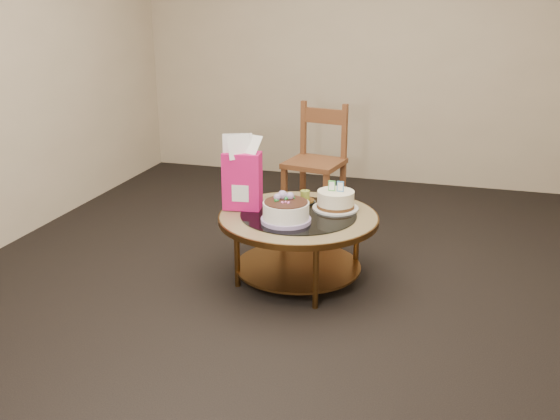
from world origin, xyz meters
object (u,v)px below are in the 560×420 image
(dining_chair, at_px, (316,161))
(gift_bag, at_px, (242,173))
(coffee_table, at_px, (298,226))
(decorated_cake, at_px, (286,213))
(cream_cake, at_px, (336,200))

(dining_chair, bearing_deg, gift_bag, -88.69)
(coffee_table, height_order, dining_chair, dining_chair)
(decorated_cake, height_order, gift_bag, gift_bag)
(decorated_cake, bearing_deg, gift_bag, 153.77)
(cream_cake, distance_m, dining_chair, 1.18)
(coffee_table, bearing_deg, gift_bag, 178.39)
(gift_bag, height_order, dining_chair, gift_bag)
(coffee_table, height_order, gift_bag, gift_bag)
(coffee_table, xyz_separation_m, gift_bag, (-0.38, 0.01, 0.32))
(coffee_table, xyz_separation_m, dining_chair, (-0.19, 1.27, 0.10))
(gift_bag, bearing_deg, decorated_cake, -33.06)
(gift_bag, bearing_deg, dining_chair, 74.54)
(coffee_table, height_order, cream_cake, cream_cake)
(decorated_cake, distance_m, dining_chair, 1.44)
(dining_chair, bearing_deg, coffee_table, -71.76)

